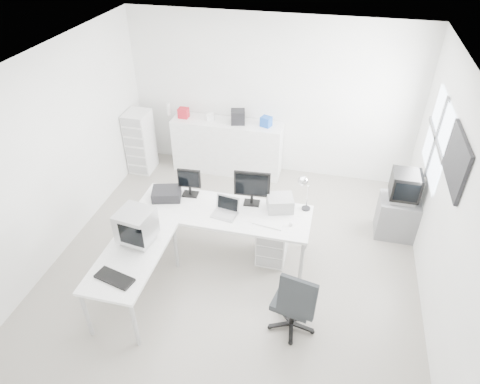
% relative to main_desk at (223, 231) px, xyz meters
% --- Properties ---
extents(floor, '(5.00, 5.00, 0.01)m').
position_rel_main_desk_xyz_m(floor, '(0.21, -0.06, -0.38)').
color(floor, beige).
rests_on(floor, ground).
extents(ceiling, '(5.00, 5.00, 0.01)m').
position_rel_main_desk_xyz_m(ceiling, '(0.21, -0.06, 2.42)').
color(ceiling, white).
rests_on(ceiling, back_wall).
extents(back_wall, '(5.00, 0.02, 2.80)m').
position_rel_main_desk_xyz_m(back_wall, '(0.21, 2.44, 1.02)').
color(back_wall, white).
rests_on(back_wall, floor).
extents(left_wall, '(0.02, 5.00, 2.80)m').
position_rel_main_desk_xyz_m(left_wall, '(-2.29, -0.06, 1.02)').
color(left_wall, white).
rests_on(left_wall, floor).
extents(right_wall, '(0.02, 5.00, 2.80)m').
position_rel_main_desk_xyz_m(right_wall, '(2.71, -0.06, 1.02)').
color(right_wall, white).
rests_on(right_wall, floor).
extents(window, '(0.02, 1.20, 1.10)m').
position_rel_main_desk_xyz_m(window, '(2.69, 1.14, 1.23)').
color(window, white).
rests_on(window, right_wall).
extents(wall_picture, '(0.04, 0.90, 0.60)m').
position_rel_main_desk_xyz_m(wall_picture, '(2.68, 0.04, 1.52)').
color(wall_picture, black).
rests_on(wall_picture, right_wall).
extents(main_desk, '(2.40, 0.80, 0.75)m').
position_rel_main_desk_xyz_m(main_desk, '(0.00, 0.00, 0.00)').
color(main_desk, white).
rests_on(main_desk, floor).
extents(side_desk, '(0.70, 1.40, 0.75)m').
position_rel_main_desk_xyz_m(side_desk, '(-0.85, -1.10, 0.00)').
color(side_desk, white).
rests_on(side_desk, floor).
extents(drawer_pedestal, '(0.40, 0.50, 0.60)m').
position_rel_main_desk_xyz_m(drawer_pedestal, '(0.70, 0.05, -0.08)').
color(drawer_pedestal, white).
rests_on(drawer_pedestal, floor).
extents(inkjet_printer, '(0.47, 0.41, 0.14)m').
position_rel_main_desk_xyz_m(inkjet_printer, '(-0.85, 0.10, 0.45)').
color(inkjet_printer, black).
rests_on(inkjet_printer, main_desk).
extents(lcd_monitor_small, '(0.34, 0.21, 0.41)m').
position_rel_main_desk_xyz_m(lcd_monitor_small, '(-0.55, 0.25, 0.58)').
color(lcd_monitor_small, black).
rests_on(lcd_monitor_small, main_desk).
extents(lcd_monitor_large, '(0.51, 0.24, 0.51)m').
position_rel_main_desk_xyz_m(lcd_monitor_large, '(0.35, 0.25, 0.63)').
color(lcd_monitor_large, black).
rests_on(lcd_monitor_large, main_desk).
extents(laptop, '(0.40, 0.41, 0.23)m').
position_rel_main_desk_xyz_m(laptop, '(0.05, -0.10, 0.49)').
color(laptop, '#B7B7BA').
rests_on(laptop, main_desk).
extents(white_keyboard, '(0.42, 0.18, 0.02)m').
position_rel_main_desk_xyz_m(white_keyboard, '(0.65, -0.15, 0.38)').
color(white_keyboard, white).
rests_on(white_keyboard, main_desk).
extents(white_mouse, '(0.06, 0.06, 0.06)m').
position_rel_main_desk_xyz_m(white_mouse, '(0.95, -0.10, 0.40)').
color(white_mouse, white).
rests_on(white_mouse, main_desk).
extents(laser_printer, '(0.42, 0.38, 0.20)m').
position_rel_main_desk_xyz_m(laser_printer, '(0.75, 0.22, 0.47)').
color(laser_printer, '#A1A1A1').
rests_on(laser_printer, main_desk).
extents(desk_lamp, '(0.15, 0.15, 0.43)m').
position_rel_main_desk_xyz_m(desk_lamp, '(1.10, 0.30, 0.59)').
color(desk_lamp, silver).
rests_on(desk_lamp, main_desk).
extents(crt_monitor, '(0.50, 0.50, 0.50)m').
position_rel_main_desk_xyz_m(crt_monitor, '(-0.85, -0.85, 0.63)').
color(crt_monitor, '#B7B7BA').
rests_on(crt_monitor, side_desk).
extents(black_keyboard, '(0.49, 0.28, 0.03)m').
position_rel_main_desk_xyz_m(black_keyboard, '(-0.85, -1.50, 0.39)').
color(black_keyboard, black).
rests_on(black_keyboard, side_desk).
extents(office_chair, '(0.68, 0.68, 1.00)m').
position_rel_main_desk_xyz_m(office_chair, '(1.14, -1.08, 0.12)').
color(office_chair, '#2A2C2F').
rests_on(office_chair, floor).
extents(tv_cabinet, '(0.58, 0.47, 0.63)m').
position_rel_main_desk_xyz_m(tv_cabinet, '(2.43, 1.00, -0.06)').
color(tv_cabinet, slate).
rests_on(tv_cabinet, floor).
extents(crt_tv, '(0.50, 0.48, 0.45)m').
position_rel_main_desk_xyz_m(crt_tv, '(2.43, 1.00, 0.48)').
color(crt_tv, black).
rests_on(crt_tv, tv_cabinet).
extents(sideboard, '(1.98, 0.49, 0.99)m').
position_rel_main_desk_xyz_m(sideboard, '(-0.52, 2.18, 0.12)').
color(sideboard, white).
rests_on(sideboard, floor).
extents(clutter_box_a, '(0.18, 0.16, 0.18)m').
position_rel_main_desk_xyz_m(clutter_box_a, '(-1.32, 2.18, 0.70)').
color(clutter_box_a, red).
rests_on(clutter_box_a, sideboard).
extents(clutter_box_b, '(0.15, 0.13, 0.12)m').
position_rel_main_desk_xyz_m(clutter_box_b, '(-0.82, 2.18, 0.68)').
color(clutter_box_b, white).
rests_on(clutter_box_b, sideboard).
extents(clutter_box_c, '(0.29, 0.27, 0.24)m').
position_rel_main_desk_xyz_m(clutter_box_c, '(-0.32, 2.18, 0.73)').
color(clutter_box_c, black).
rests_on(clutter_box_c, sideboard).
extents(clutter_box_d, '(0.21, 0.20, 0.17)m').
position_rel_main_desk_xyz_m(clutter_box_d, '(0.18, 2.18, 0.70)').
color(clutter_box_d, blue).
rests_on(clutter_box_d, sideboard).
extents(clutter_bottle, '(0.07, 0.07, 0.22)m').
position_rel_main_desk_xyz_m(clutter_bottle, '(-1.62, 2.22, 0.72)').
color(clutter_bottle, white).
rests_on(clutter_bottle, sideboard).
extents(filing_cabinet, '(0.40, 0.48, 1.15)m').
position_rel_main_desk_xyz_m(filing_cabinet, '(-2.07, 1.84, 0.20)').
color(filing_cabinet, white).
rests_on(filing_cabinet, floor).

